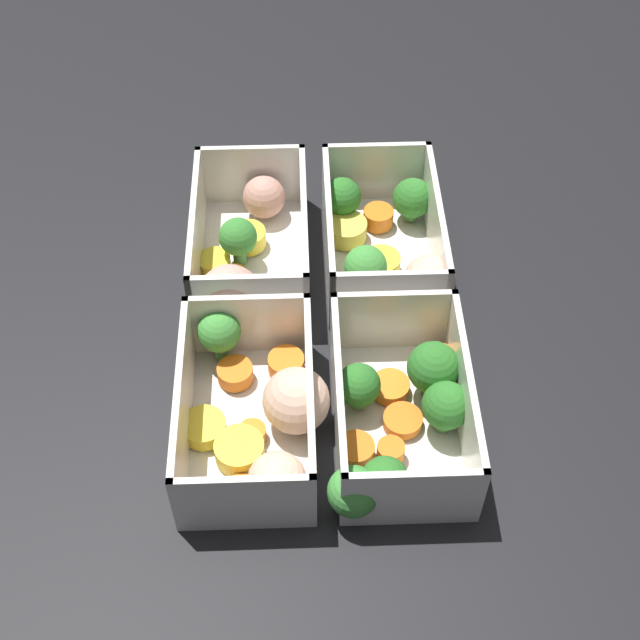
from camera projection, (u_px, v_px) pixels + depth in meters
The scene contains 5 objects.
ground_plane at pixel (320, 338), 0.73m from camera, with size 4.00×4.00×0.00m, color black.
container_near_left at pixel (400, 414), 0.65m from camera, with size 0.17×0.11×0.06m.
container_near_right at pixel (386, 240), 0.76m from camera, with size 0.16×0.11×0.06m.
container_far_left at pixel (259, 413), 0.65m from camera, with size 0.17×0.12×0.06m.
container_far_right at pixel (245, 251), 0.75m from camera, with size 0.19×0.10×0.06m.
Camera 1 is at (-0.46, 0.02, 0.56)m, focal length 50.00 mm.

